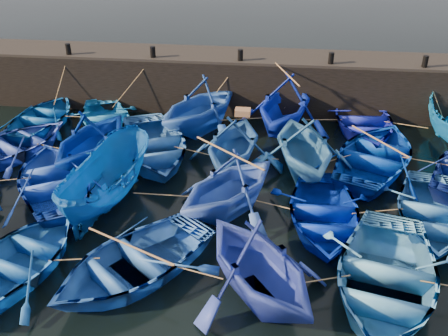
# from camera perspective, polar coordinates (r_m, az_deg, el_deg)

# --- Properties ---
(ground) EXTENTS (120.00, 120.00, 0.00)m
(ground) POSITION_cam_1_polar(r_m,az_deg,el_deg) (15.59, -1.36, -8.09)
(ground) COLOR black
(ground) RESTS_ON ground
(quay_wall) EXTENTS (26.00, 2.50, 2.50)m
(quay_wall) POSITION_cam_1_polar(r_m,az_deg,el_deg) (24.21, 2.01, 9.75)
(quay_wall) COLOR black
(quay_wall) RESTS_ON ground
(quay_top) EXTENTS (26.00, 2.50, 0.12)m
(quay_top) POSITION_cam_1_polar(r_m,az_deg,el_deg) (23.79, 2.06, 12.71)
(quay_top) COLOR black
(quay_top) RESTS_ON quay_wall
(bollard_0) EXTENTS (0.24, 0.24, 0.50)m
(bollard_0) POSITION_cam_1_polar(r_m,az_deg,el_deg) (24.78, -17.38, 12.85)
(bollard_0) COLOR black
(bollard_0) RESTS_ON quay_top
(bollard_1) EXTENTS (0.24, 0.24, 0.50)m
(bollard_1) POSITION_cam_1_polar(r_m,az_deg,el_deg) (23.49, -8.14, 13.00)
(bollard_1) COLOR black
(bollard_1) RESTS_ON quay_top
(bollard_2) EXTENTS (0.24, 0.24, 0.50)m
(bollard_2) POSITION_cam_1_polar(r_m,az_deg,el_deg) (22.84, 1.89, 12.79)
(bollard_2) COLOR black
(bollard_2) RESTS_ON quay_top
(bollard_3) EXTENTS (0.24, 0.24, 0.50)m
(bollard_3) POSITION_cam_1_polar(r_m,az_deg,el_deg) (22.88, 12.15, 12.18)
(bollard_3) COLOR black
(bollard_3) RESTS_ON quay_top
(bollard_4) EXTENTS (0.24, 0.24, 0.50)m
(bollard_4) POSITION_cam_1_polar(r_m,az_deg,el_deg) (23.61, 22.01, 11.23)
(bollard_4) COLOR black
(bollard_4) RESTS_ON quay_top
(boat_0) EXTENTS (3.68, 4.84, 0.94)m
(boat_0) POSITION_cam_1_polar(r_m,az_deg,el_deg) (23.82, -19.93, 5.54)
(boat_0) COLOR navy
(boat_0) RESTS_ON ground
(boat_1) EXTENTS (4.84, 5.52, 0.95)m
(boat_1) POSITION_cam_1_polar(r_m,az_deg,el_deg) (22.73, -13.51, 5.40)
(boat_1) COLOR blue
(boat_1) RESTS_ON ground
(boat_2) EXTENTS (5.93, 6.13, 2.47)m
(boat_2) POSITION_cam_1_polar(r_m,az_deg,el_deg) (21.71, -2.77, 7.23)
(boat_2) COLOR #1A47A5
(boat_2) RESTS_ON ground
(boat_3) EXTENTS (5.30, 5.78, 2.57)m
(boat_3) POSITION_cam_1_polar(r_m,az_deg,el_deg) (21.86, 6.98, 7.36)
(boat_3) COLOR #0A23BC
(boat_3) RESTS_ON ground
(boat_4) EXTENTS (4.09, 5.44, 1.07)m
(boat_4) POSITION_cam_1_polar(r_m,az_deg,el_deg) (22.67, 15.60, 5.22)
(boat_4) COLOR #0D1798
(boat_4) RESTS_ON ground
(boat_6) EXTENTS (5.26, 5.76, 0.98)m
(boat_6) POSITION_cam_1_polar(r_m,az_deg,el_deg) (21.61, -22.67, 2.53)
(boat_6) COLOR #233CA0
(boat_6) RESTS_ON ground
(boat_7) EXTENTS (4.78, 5.23, 2.33)m
(boat_7) POSITION_cam_1_polar(r_m,az_deg,el_deg) (19.58, -14.91, 3.35)
(boat_7) COLOR navy
(boat_7) RESTS_ON ground
(boat_8) EXTENTS (5.82, 6.65, 1.15)m
(boat_8) POSITION_cam_1_polar(r_m,az_deg,el_deg) (19.89, -8.22, 2.62)
(boat_8) COLOR #23559B
(boat_8) RESTS_ON ground
(boat_9) EXTENTS (4.31, 4.81, 2.28)m
(boat_9) POSITION_cam_1_polar(r_m,az_deg,el_deg) (18.64, 1.16, 2.92)
(boat_9) COLOR #1F5298
(boat_9) RESTS_ON ground
(boat_10) EXTENTS (4.88, 5.36, 2.42)m
(boat_10) POSITION_cam_1_polar(r_m,az_deg,el_deg) (18.55, 9.18, 2.62)
(boat_10) COLOR #28659C
(boat_10) RESTS_ON ground
(boat_11) EXTENTS (5.89, 6.69, 1.15)m
(boat_11) POSITION_cam_1_polar(r_m,az_deg,el_deg) (19.83, 17.06, 1.43)
(boat_11) COLOR #00288C
(boat_11) RESTS_ON ground
(boat_14) EXTENTS (5.89, 6.44, 1.09)m
(boat_14) POSITION_cam_1_polar(r_m,az_deg,el_deg) (18.44, -18.73, -1.24)
(boat_14) COLOR blue
(boat_14) RESTS_ON ground
(boat_15) EXTENTS (2.76, 5.29, 1.95)m
(boat_15) POSITION_cam_1_polar(r_m,az_deg,el_deg) (17.03, -13.33, -1.41)
(boat_15) COLOR #07448E
(boat_15) RESTS_ON ground
(boat_16) EXTENTS (5.50, 5.61, 2.24)m
(boat_16) POSITION_cam_1_polar(r_m,az_deg,el_deg) (16.10, 0.55, -1.86)
(boat_16) COLOR blue
(boat_16) RESTS_ON ground
(boat_17) EXTENTS (3.41, 4.75, 0.98)m
(boat_17) POSITION_cam_1_polar(r_m,az_deg,el_deg) (16.14, 11.23, -5.09)
(boat_17) COLOR #001C9A
(boat_17) RESTS_ON ground
(boat_18) EXTENTS (4.19, 5.29, 0.99)m
(boat_18) POSITION_cam_1_polar(r_m,az_deg,el_deg) (17.19, 22.63, -4.69)
(boat_18) COLOR #235D9F
(boat_18) RESTS_ON ground
(boat_21) EXTENTS (4.59, 5.48, 0.97)m
(boat_21) POSITION_cam_1_polar(r_m,az_deg,el_deg) (15.19, -22.49, -9.68)
(boat_21) COLOR #124C99
(boat_21) RESTS_ON ground
(boat_22) EXTENTS (5.96, 6.17, 1.04)m
(boat_22) POSITION_cam_1_polar(r_m,az_deg,el_deg) (14.20, -10.51, -10.46)
(boat_22) COLOR #1B4C9D
(boat_22) RESTS_ON ground
(boat_23) EXTENTS (5.68, 5.80, 2.32)m
(boat_23) POSITION_cam_1_polar(r_m,az_deg,el_deg) (12.95, 3.94, -10.87)
(boat_23) COLOR #253AA7
(boat_23) RESTS_ON ground
(boat_24) EXTENTS (5.19, 6.39, 1.17)m
(boat_24) POSITION_cam_1_polar(r_m,az_deg,el_deg) (14.06, 17.95, -11.77)
(boat_24) COLOR #3276CB
(boat_24) RESTS_ON ground
(wooden_crate) EXTENTS (0.56, 0.43, 0.23)m
(wooden_crate) POSITION_cam_1_polar(r_m,az_deg,el_deg) (18.08, 2.16, 6.41)
(wooden_crate) COLOR brown
(wooden_crate) RESTS_ON boat_9
(mooring_ropes) EXTENTS (17.71, 11.89, 2.10)m
(mooring_ropes) POSITION_cam_1_polar(r_m,az_deg,el_deg) (19.27, 1.02, 3.03)
(mooring_ropes) COLOR tan
(mooring_ropes) RESTS_ON ground
(loose_oars) EXTENTS (9.87, 12.05, 1.59)m
(loose_oars) POSITION_cam_1_polar(r_m,az_deg,el_deg) (17.21, 5.06, 2.78)
(loose_oars) COLOR #99724C
(loose_oars) RESTS_ON ground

